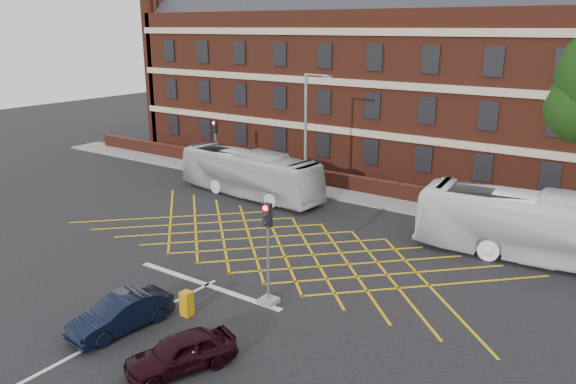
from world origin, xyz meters
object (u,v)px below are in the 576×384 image
Objects in this scene: bus_right at (547,228)px; street_lamp at (306,162)px; utility_cabinet at (187,304)px; traffic_light_far at (216,154)px; car_maroon at (181,352)px; car_navy at (121,314)px; traffic_light_near at (268,263)px; direction_signs at (219,156)px; bus_left at (250,174)px.

bus_right is 1.48× the size of street_lamp.
utility_cabinet is (3.97, -14.56, -2.25)m from street_lamp.
car_maroon is at bearing -50.78° from traffic_light_far.
street_lamp is (-6.40, 17.26, 2.12)m from car_maroon.
bus_right is 3.06× the size of car_navy.
direction_signs is at bearing 136.87° from traffic_light_near.
bus_left is 6.36m from direction_signs.
bus_left is at bearing -24.04° from traffic_light_far.
traffic_light_far is 9.33m from street_lamp.
traffic_light_far is at bearing 128.74° from utility_cabinet.
bus_right reaches higher than direction_signs.
street_lamp is (9.11, -1.74, 0.98)m from traffic_light_far.
traffic_light_near is (-8.26, -11.02, 0.08)m from bus_right.
car_navy is at bearing 137.93° from bus_right.
utility_cabinet is (-2.42, 2.70, -0.13)m from car_maroon.
bus_left is at bearing -29.96° from direction_signs.
bus_left is at bearing 119.03° from car_navy.
car_navy is 0.48× the size of street_lamp.
bus_left reaches higher than direction_signs.
bus_right reaches higher than utility_cabinet.
direction_signs is (-23.88, 3.62, -0.30)m from bus_right.
street_lamp reaches higher than traffic_light_near.
utility_cabinet is (-10.27, -13.64, -1.18)m from bus_right.
bus_left is 4.34m from street_lamp.
car_maroon is 18.53m from street_lamp.
car_maroon reaches higher than utility_cabinet.
bus_left reaches higher than utility_cabinet.
car_navy is 2.49m from utility_cabinet.
car_navy reaches higher than utility_cabinet.
direction_signs is (-5.51, 3.18, -0.13)m from bus_left.
direction_signs reaches higher than car_navy.
bus_right is 12.10× the size of utility_cabinet.
bus_left is 10.86× the size of utility_cabinet.
traffic_light_near is 1.00× the size of traffic_light_far.
car_maroon is 3.67× the size of utility_cabinet.
street_lamp reaches higher than car_maroon.
street_lamp is 3.71× the size of direction_signs.
traffic_light_far reaches higher than bus_left.
street_lamp is at bearing -77.92° from bus_left.
bus_right is 13.77m from traffic_light_near.
street_lamp is at bearing -15.63° from direction_signs.
car_maroon is (3.66, -0.54, -0.03)m from car_navy.
bus_left is 16.28m from utility_cabinet.
traffic_light_near is 20.37m from traffic_light_far.
bus_left is at bearing 131.43° from traffic_light_near.
car_navy is at bearing -57.49° from direction_signs.
car_navy is (6.87, -16.24, -0.86)m from bus_left.
bus_left reaches higher than car_maroon.
car_navy is at bearing -124.18° from traffic_light_near.
utility_cabinet is (8.10, -14.08, -1.01)m from bus_left.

